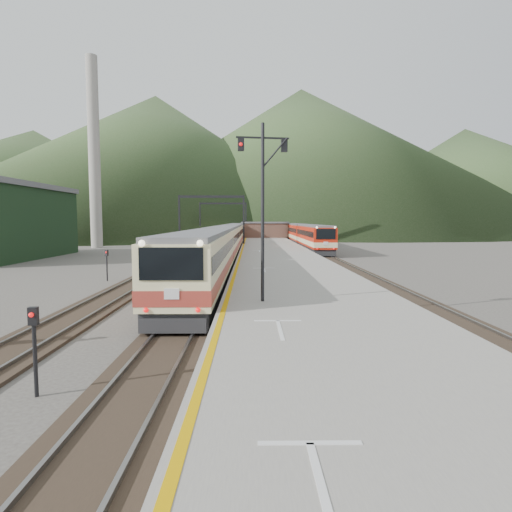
{
  "coord_description": "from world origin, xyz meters",
  "views": [
    {
      "loc": [
        2.91,
        -7.07,
        4.41
      ],
      "look_at": [
        3.22,
        21.64,
        2.0
      ],
      "focal_mm": 30.0,
      "sensor_mm": 36.0,
      "label": 1
    }
  ],
  "objects": [
    {
      "name": "ground",
      "position": [
        0.0,
        0.0,
        0.0
      ],
      "size": [
        400.0,
        400.0,
        0.0
      ],
      "primitive_type": "plane",
      "color": "#47423D",
      "rests_on": "ground"
    },
    {
      "name": "track_main",
      "position": [
        0.0,
        40.0,
        0.07
      ],
      "size": [
        2.6,
        200.0,
        0.23
      ],
      "color": "black",
      "rests_on": "ground"
    },
    {
      "name": "track_far",
      "position": [
        -5.0,
        40.0,
        0.07
      ],
      "size": [
        2.6,
        200.0,
        0.23
      ],
      "color": "black",
      "rests_on": "ground"
    },
    {
      "name": "track_second",
      "position": [
        11.5,
        40.0,
        0.07
      ],
      "size": [
        2.6,
        200.0,
        0.23
      ],
      "color": "black",
      "rests_on": "ground"
    },
    {
      "name": "platform",
      "position": [
        5.6,
        38.0,
        0.5
      ],
      "size": [
        8.0,
        100.0,
        1.0
      ],
      "primitive_type": "cube",
      "color": "gray",
      "rests_on": "ground"
    },
    {
      "name": "gantry_near",
      "position": [
        -2.85,
        55.0,
        5.59
      ],
      "size": [
        9.55,
        0.25,
        8.0
      ],
      "color": "black",
      "rests_on": "ground"
    },
    {
      "name": "gantry_far",
      "position": [
        -2.85,
        80.0,
        5.59
      ],
      "size": [
        9.55,
        0.25,
        8.0
      ],
      "color": "black",
      "rests_on": "ground"
    },
    {
      "name": "smokestack",
      "position": [
        -22.0,
        62.0,
        15.0
      ],
      "size": [
        1.8,
        1.8,
        30.0
      ],
      "primitive_type": "cylinder",
      "color": "#9E998E",
      "rests_on": "ground"
    },
    {
      "name": "station_shed",
      "position": [
        5.6,
        78.0,
        2.57
      ],
      "size": [
        9.4,
        4.4,
        3.1
      ],
      "color": "brown",
      "rests_on": "platform"
    },
    {
      "name": "hill_a",
      "position": [
        -40.0,
        190.0,
        30.0
      ],
      "size": [
        180.0,
        180.0,
        60.0
      ],
      "primitive_type": "cone",
      "color": "#2A451D",
      "rests_on": "ground"
    },
    {
      "name": "hill_b",
      "position": [
        30.0,
        230.0,
        37.5
      ],
      "size": [
        220.0,
        220.0,
        75.0
      ],
      "primitive_type": "cone",
      "color": "#2A451D",
      "rests_on": "ground"
    },
    {
      "name": "hill_c",
      "position": [
        110.0,
        210.0,
        25.0
      ],
      "size": [
        160.0,
        160.0,
        50.0
      ],
      "primitive_type": "cone",
      "color": "#2A451D",
      "rests_on": "ground"
    },
    {
      "name": "hill_d",
      "position": [
        -120.0,
        240.0,
        27.5
      ],
      "size": [
        200.0,
        200.0,
        55.0
      ],
      "primitive_type": "cone",
      "color": "#2A451D",
      "rests_on": "ground"
    },
    {
      "name": "main_train",
      "position": [
        0.0,
        47.44,
        1.97
      ],
      "size": [
        2.85,
        78.13,
        3.48
      ],
      "color": "beige",
      "rests_on": "track_main"
    },
    {
      "name": "second_train",
      "position": [
        11.5,
        70.22,
        1.9
      ],
      "size": [
        2.74,
        56.3,
        3.35
      ],
      "color": "red",
      "rests_on": "track_second"
    },
    {
      "name": "signal_mast",
      "position": [
        3.38,
        10.74,
        5.48
      ],
      "size": [
        2.19,
        0.46,
        7.37
      ],
      "color": "black",
      "rests_on": "platform"
    },
    {
      "name": "short_signal_a",
      "position": [
        -2.48,
        3.37,
        1.46
      ],
      "size": [
        0.23,
        0.18,
        2.27
      ],
      "color": "black",
      "rests_on": "ground"
    },
    {
      "name": "short_signal_b",
      "position": [
        -2.98,
        30.01,
        1.46
      ],
      "size": [
        0.22,
        0.16,
        2.27
      ],
      "color": "black",
      "rests_on": "ground"
    },
    {
      "name": "short_signal_c",
      "position": [
        -7.57,
        23.82,
        1.46
      ],
      "size": [
        0.26,
        0.23,
        2.27
      ],
      "color": "black",
      "rests_on": "ground"
    }
  ]
}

